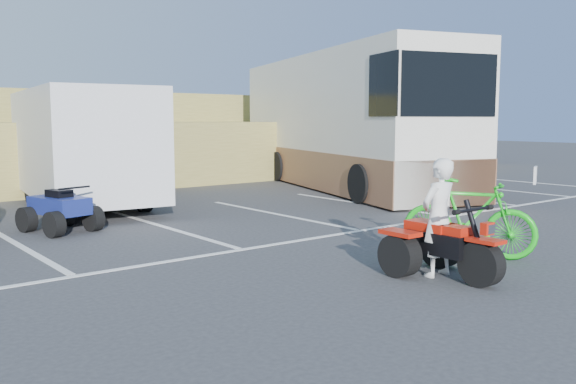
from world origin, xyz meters
TOP-DOWN VIEW (x-y plane):
  - ground at (0.00, 0.00)m, footprint 100.00×100.00m
  - parking_stripes at (0.87, 4.07)m, footprint 28.00×5.16m
  - grass_embankment at (0.00, 15.48)m, footprint 40.00×8.50m
  - red_trike_atv at (1.10, -0.73)m, footprint 1.16×1.54m
  - rider at (1.11, -0.58)m, footprint 0.58×0.38m
  - green_dirt_bike at (2.41, -0.14)m, footprint 1.40×2.02m
  - cargo_trailer at (-0.18, 8.80)m, footprint 3.15×6.18m
  - rv_motorhome at (7.88, 8.30)m, footprint 6.11×11.34m
  - quad_atv_blue at (-1.73, 5.85)m, footprint 1.31×1.55m
  - quad_atv_green at (-0.79, 7.89)m, footprint 1.15×1.42m

SIDE VIEW (x-z plane):
  - ground at x=0.00m, z-range 0.00..0.00m
  - red_trike_atv at x=1.10m, z-range -0.50..0.50m
  - quad_atv_blue at x=-1.73m, z-range -0.44..0.44m
  - quad_atv_green at x=-0.79m, z-range -0.42..0.42m
  - parking_stripes at x=0.87m, z-range 0.00..0.01m
  - green_dirt_bike at x=2.41m, z-range 0.00..1.19m
  - rider at x=1.11m, z-range 0.00..1.57m
  - grass_embankment at x=0.00m, z-range -0.13..2.97m
  - cargo_trailer at x=-0.18m, z-range 0.11..2.87m
  - rv_motorhome at x=7.88m, z-range -0.26..3.71m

